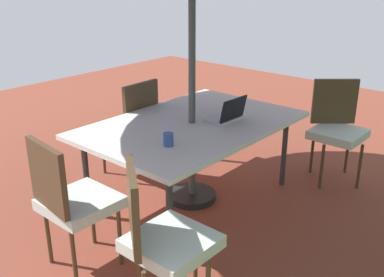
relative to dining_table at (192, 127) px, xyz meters
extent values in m
cube|color=brown|center=(0.00, 0.00, -0.71)|extent=(10.00, 10.00, 0.02)
cube|color=silver|center=(0.00, 0.00, 0.03)|extent=(1.89, 1.26, 0.04)
cylinder|color=#333333|center=(-0.79, -0.48, -0.35)|extent=(0.05, 0.05, 0.70)
cylinder|color=#333333|center=(0.79, -0.48, -0.35)|extent=(0.05, 0.05, 0.70)
cylinder|color=#333333|center=(-0.79, 0.48, -0.35)|extent=(0.05, 0.05, 0.70)
cylinder|color=#333333|center=(0.79, 0.48, -0.35)|extent=(0.05, 0.05, 0.70)
cylinder|color=#4C4C4C|center=(0.00, 0.00, 0.41)|extent=(0.06, 0.06, 2.22)
cylinder|color=black|center=(0.00, 0.00, -0.67)|extent=(0.44, 0.44, 0.06)
cube|color=silver|center=(1.22, 0.05, -0.21)|extent=(0.46, 0.46, 0.08)
cube|color=#4C3823|center=(1.43, 0.03, 0.06)|extent=(0.08, 0.44, 0.45)
cylinder|color=#4C3823|center=(1.06, 0.25, -0.47)|extent=(0.03, 0.03, 0.45)
cylinder|color=#4C3823|center=(1.03, -0.11, -0.47)|extent=(0.03, 0.03, 0.45)
cylinder|color=#4C3823|center=(1.42, 0.21, -0.47)|extent=(0.03, 0.03, 0.45)
cylinder|color=#4C3823|center=(1.38, -0.15, -0.47)|extent=(0.03, 0.03, 0.45)
cube|color=silver|center=(1.16, 0.85, -0.21)|extent=(0.46, 0.46, 0.08)
cube|color=#4C3823|center=(1.33, 0.72, 0.06)|extent=(0.30, 0.37, 0.45)
cylinder|color=#4C3823|center=(0.91, 0.81, -0.47)|extent=(0.03, 0.03, 0.45)
cylinder|color=#4C3823|center=(1.19, 0.59, -0.47)|extent=(0.03, 0.03, 0.45)
cube|color=silver|center=(-1.22, 0.81, -0.21)|extent=(0.46, 0.46, 0.08)
cube|color=#4C3823|center=(-1.38, 0.67, 0.06)|extent=(0.32, 0.36, 0.45)
cylinder|color=#4C3823|center=(-0.97, 0.79, -0.47)|extent=(0.03, 0.03, 0.45)
cylinder|color=#4C3823|center=(-1.20, 1.07, -0.47)|extent=(0.03, 0.03, 0.45)
cylinder|color=#4C3823|center=(-1.24, 0.56, -0.47)|extent=(0.03, 0.03, 0.45)
cylinder|color=#4C3823|center=(-1.48, 0.83, -0.47)|extent=(0.03, 0.03, 0.45)
cube|color=silver|center=(-0.01, -0.87, -0.21)|extent=(0.46, 0.46, 0.08)
cube|color=#4C3823|center=(-0.02, -0.66, 0.06)|extent=(0.44, 0.06, 0.45)
cylinder|color=#4C3823|center=(-0.19, -1.06, -0.47)|extent=(0.03, 0.03, 0.45)
cylinder|color=#4C3823|center=(0.17, -1.04, -0.47)|extent=(0.03, 0.03, 0.45)
cylinder|color=#4C3823|center=(-0.20, -0.70, -0.47)|extent=(0.03, 0.03, 0.45)
cylinder|color=#4C3823|center=(0.16, -0.69, -0.47)|extent=(0.03, 0.03, 0.45)
cube|color=#B7B7BC|center=(-0.25, 0.15, 0.05)|extent=(0.33, 0.23, 0.02)
cube|color=black|center=(-0.25, 0.26, 0.16)|extent=(0.32, 0.06, 0.20)
cylinder|color=#334C99|center=(0.52, 0.22, 0.10)|extent=(0.08, 0.08, 0.10)
camera|label=1|loc=(2.76, 2.39, 1.31)|focal=41.86mm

